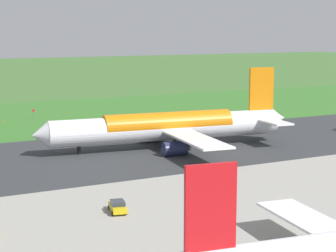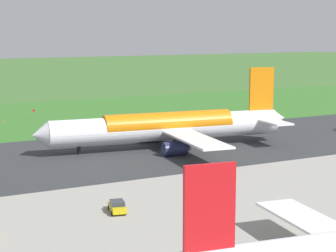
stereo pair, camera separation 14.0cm
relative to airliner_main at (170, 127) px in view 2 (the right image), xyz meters
name	(u,v)px [view 2 (the right image)]	position (x,y,z in m)	size (l,w,h in m)	color
ground_plane	(157,149)	(2.82, -0.05, -4.35)	(800.00, 800.00, 0.00)	#3D662D
runway_asphalt	(157,149)	(2.82, -0.05, -4.32)	(600.00, 41.57, 0.06)	#2D3033
grass_verge_foreground	(76,117)	(2.82, -49.49, -4.33)	(600.00, 80.00, 0.04)	#346B27
airliner_main	(170,127)	(0.00, 0.00, 0.00)	(54.11, 44.40, 15.88)	white
service_car_ops	(117,206)	(26.32, 35.04, -3.51)	(2.70, 4.50, 1.62)	gold
no_stopping_sign	(34,114)	(14.34, -49.58, -2.63)	(0.60, 0.10, 2.92)	slate
traffic_cone_orange	(3,121)	(22.14, -50.39, -4.08)	(0.40, 0.40, 0.55)	orange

